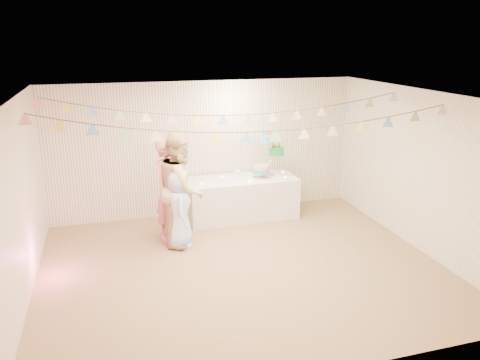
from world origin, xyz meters
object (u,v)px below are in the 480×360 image
object	(u,v)px
person_adult_a	(169,190)
person_adult_b	(181,188)
cake_stand	(268,157)
table	(242,198)
person_child	(179,208)

from	to	relation	value
person_adult_a	person_adult_b	size ratio (longest dim) A/B	0.92
person_adult_b	cake_stand	bearing A→B (deg)	-50.66
person_adult_a	person_adult_b	xyz separation A→B (m)	(0.18, -0.20, 0.08)
cake_stand	person_adult_b	world-z (taller)	person_adult_b
table	cake_stand	distance (m)	0.95
person_adult_a	cake_stand	bearing A→B (deg)	-28.29
table	person_adult_a	bearing A→B (deg)	-158.24
cake_stand	person_adult_b	distance (m)	2.03
cake_stand	table	bearing A→B (deg)	-174.81
table	person_adult_b	size ratio (longest dim) A/B	1.09
person_adult_a	table	bearing A→B (deg)	-24.02
table	cake_stand	size ratio (longest dim) A/B	2.52
table	person_child	bearing A→B (deg)	-144.84
cake_stand	person_adult_b	xyz separation A→B (m)	(-1.84, -0.84, -0.20)
cake_stand	person_child	size ratio (longest dim) A/B	0.62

